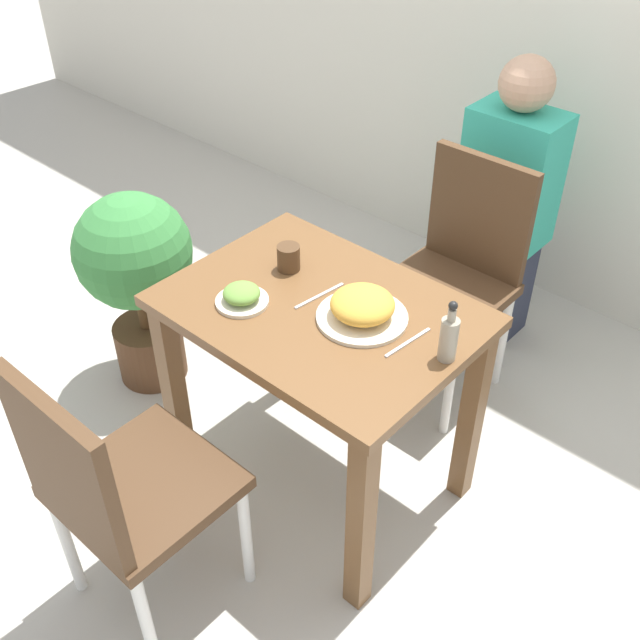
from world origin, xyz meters
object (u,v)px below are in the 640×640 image
object	(u,v)px
potted_plant_left	(136,270)
sauce_bottle	(449,337)
food_plate	(362,308)
person_figure	(505,207)
chair_far	(457,267)
chair_near	(117,487)
drink_cup	(289,258)
side_plate	(242,296)

from	to	relation	value
potted_plant_left	sauce_bottle	bearing A→B (deg)	4.31
food_plate	person_figure	bearing A→B (deg)	98.14
food_plate	chair_far	bearing A→B (deg)	98.99
chair_near	sauce_bottle	world-z (taller)	sauce_bottle
drink_cup	sauce_bottle	xyz separation A→B (m)	(0.60, -0.03, 0.03)
drink_cup	person_figure	distance (m)	1.08
food_plate	sauce_bottle	xyz separation A→B (m)	(0.27, 0.02, 0.03)
drink_cup	potted_plant_left	size ratio (longest dim) A/B	0.10
drink_cup	sauce_bottle	size ratio (longest dim) A/B	0.44
sauce_bottle	person_figure	world-z (taller)	person_figure
potted_plant_left	chair_near	bearing A→B (deg)	-39.98
chair_near	potted_plant_left	xyz separation A→B (m)	(-0.78, 0.66, -0.02)
chair_near	food_plate	distance (m)	0.80
drink_cup	sauce_bottle	distance (m)	0.60
potted_plant_left	person_figure	size ratio (longest dim) A/B	0.68
chair_near	potted_plant_left	size ratio (longest dim) A/B	1.14
person_figure	sauce_bottle	bearing A→B (deg)	-68.26
chair_near	drink_cup	bearing A→B (deg)	-81.06
chair_near	side_plate	size ratio (longest dim) A/B	5.87
chair_far	side_plate	xyz separation A→B (m)	(-0.20, -0.86, 0.25)
person_figure	side_plate	bearing A→B (deg)	-96.77
chair_far	drink_cup	world-z (taller)	chair_far
chair_near	person_figure	bearing A→B (deg)	-91.48
drink_cup	chair_near	bearing A→B (deg)	-81.06
food_plate	potted_plant_left	size ratio (longest dim) A/B	0.33
side_plate	drink_cup	distance (m)	0.22
chair_far	side_plate	size ratio (longest dim) A/B	5.87
chair_near	side_plate	world-z (taller)	chair_near
side_plate	sauce_bottle	world-z (taller)	sauce_bottle
potted_plant_left	food_plate	bearing A→B (deg)	4.47
drink_cup	person_figure	bearing A→B (deg)	80.78
food_plate	side_plate	size ratio (longest dim) A/B	1.68
chair_near	side_plate	bearing A→B (deg)	-79.66
side_plate	drink_cup	bearing A→B (deg)	95.26
chair_near	food_plate	world-z (taller)	chair_near
food_plate	sauce_bottle	distance (m)	0.27
chair_near	person_figure	world-z (taller)	person_figure
chair_near	food_plate	bearing A→B (deg)	-105.44
sauce_bottle	person_figure	size ratio (longest dim) A/B	0.16
side_plate	potted_plant_left	bearing A→B (deg)	172.04
chair_near	sauce_bottle	distance (m)	0.94
side_plate	person_figure	distance (m)	1.28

